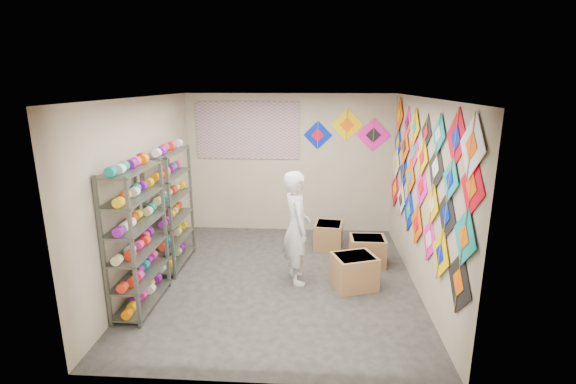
# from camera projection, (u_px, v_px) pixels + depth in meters

# --- Properties ---
(ground) EXTENTS (4.50, 4.50, 0.00)m
(ground) POSITION_uv_depth(u_px,v_px,m) (280.00, 280.00, 6.32)
(ground) COLOR #282523
(room_walls) EXTENTS (4.50, 4.50, 4.50)m
(room_walls) POSITION_uv_depth(u_px,v_px,m) (280.00, 174.00, 5.90)
(room_walls) COLOR tan
(room_walls) RESTS_ON ground
(shelf_rack_front) EXTENTS (0.40, 1.10, 1.90)m
(shelf_rack_front) POSITION_uv_depth(u_px,v_px,m) (137.00, 239.00, 5.37)
(shelf_rack_front) COLOR #4C5147
(shelf_rack_front) RESTS_ON ground
(shelf_rack_back) EXTENTS (0.40, 1.10, 1.90)m
(shelf_rack_back) POSITION_uv_depth(u_px,v_px,m) (171.00, 209.00, 6.62)
(shelf_rack_back) COLOR #4C5147
(shelf_rack_back) RESTS_ON ground
(string_spools) EXTENTS (0.12, 2.36, 0.12)m
(string_spools) POSITION_uv_depth(u_px,v_px,m) (155.00, 216.00, 5.97)
(string_spools) COLOR #F52680
(string_spools) RESTS_ON ground
(kite_wall_display) EXTENTS (0.05, 4.27, 2.10)m
(kite_wall_display) POSITION_uv_depth(u_px,v_px,m) (422.00, 179.00, 5.76)
(kite_wall_display) COLOR black
(kite_wall_display) RESTS_ON room_walls
(back_wall_kites) EXTENTS (1.65, 0.02, 0.83)m
(back_wall_kites) POSITION_uv_depth(u_px,v_px,m) (349.00, 132.00, 7.90)
(back_wall_kites) COLOR #001CB1
(back_wall_kites) RESTS_ON room_walls
(poster) EXTENTS (2.00, 0.01, 1.10)m
(poster) POSITION_uv_depth(u_px,v_px,m) (248.00, 130.00, 8.01)
(poster) COLOR #5952B2
(poster) RESTS_ON room_walls
(shopkeeper) EXTENTS (0.83, 0.73, 1.69)m
(shopkeeper) POSITION_uv_depth(u_px,v_px,m) (296.00, 228.00, 6.08)
(shopkeeper) COLOR silver
(shopkeeper) RESTS_ON ground
(carton_a) EXTENTS (0.72, 0.66, 0.49)m
(carton_a) POSITION_uv_depth(u_px,v_px,m) (354.00, 271.00, 6.04)
(carton_a) COLOR brown
(carton_a) RESTS_ON ground
(carton_b) EXTENTS (0.57, 0.46, 0.46)m
(carton_b) POSITION_uv_depth(u_px,v_px,m) (367.00, 251.00, 6.81)
(carton_b) COLOR brown
(carton_b) RESTS_ON ground
(carton_c) EXTENTS (0.55, 0.59, 0.46)m
(carton_c) POSITION_uv_depth(u_px,v_px,m) (328.00, 236.00, 7.48)
(carton_c) COLOR brown
(carton_c) RESTS_ON ground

